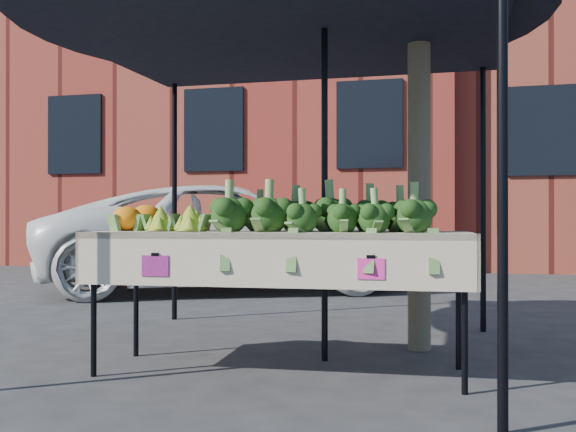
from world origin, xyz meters
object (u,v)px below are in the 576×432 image
Objects in this scene: table at (280,302)px; canopy at (279,165)px; street_tree at (419,23)px; vehicle at (231,103)px.

canopy reaches higher than table.
vehicle is at bearing 126.87° from street_tree.
street_tree is at bearing -168.11° from vehicle.
table is 2.39m from street_tree.
table is 0.77× the size of canopy.
street_tree reaches higher than table.
vehicle is at bearing 113.42° from canopy.
canopy is 4.73m from vehicle.
canopy is at bearing -152.98° from street_tree.
table is at bearing -128.90° from street_tree.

